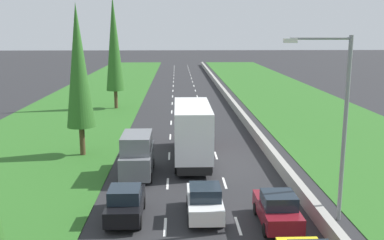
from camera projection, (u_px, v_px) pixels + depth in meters
ground_plane at (185, 100)px, 59.06m from camera, size 300.00×300.00×0.00m
grass_verge_left at (91, 100)px, 58.63m from camera, size 14.00×140.00×0.04m
grass_verge_right at (290, 99)px, 59.55m from camera, size 14.00×140.00×0.04m
median_barrier at (227, 96)px, 59.18m from camera, size 0.44×120.00×0.85m
lane_markings at (185, 100)px, 59.06m from camera, size 3.64×116.00×0.01m
black_hatchback_left_lane at (126, 203)px, 21.55m from camera, size 1.74×3.90×1.72m
grey_van_left_lane at (137, 155)px, 27.92m from camera, size 1.96×4.90×2.82m
white_hatchback_centre_lane at (205, 201)px, 21.79m from camera, size 1.74×3.90×1.72m
white_box_truck_centre_lane at (192, 131)px, 31.18m from camera, size 2.46×9.40×4.18m
maroon_hatchback_right_lane_third at (277, 209)px, 20.82m from camera, size 1.74×3.90×1.72m
poplar_tree_second at (78, 67)px, 31.51m from camera, size 2.08×2.08×11.18m
poplar_tree_third at (114, 44)px, 50.91m from camera, size 2.13×2.13×13.21m
street_light_mast at (338, 116)px, 20.57m from camera, size 3.20×0.28×9.00m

